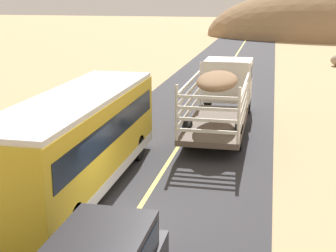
# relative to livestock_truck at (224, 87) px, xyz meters

# --- Properties ---
(ground_plane) EXTENTS (240.00, 240.00, 0.00)m
(ground_plane) POSITION_rel_livestock_truck_xyz_m (-1.45, -11.57, -1.79)
(ground_plane) COLOR tan
(road_surface) EXTENTS (8.00, 120.00, 0.02)m
(road_surface) POSITION_rel_livestock_truck_xyz_m (-1.45, -11.57, -1.78)
(road_surface) COLOR #2D2D33
(road_surface) RESTS_ON ground
(road_centre_line) EXTENTS (0.16, 117.60, 0.00)m
(road_centre_line) POSITION_rel_livestock_truck_xyz_m (-1.45, -11.57, -1.77)
(road_centre_line) COLOR #D8CC4C
(road_centre_line) RESTS_ON road_surface
(livestock_truck) EXTENTS (2.53, 9.70, 3.02)m
(livestock_truck) POSITION_rel_livestock_truck_xyz_m (0.00, 0.00, 0.00)
(livestock_truck) COLOR silver
(livestock_truck) RESTS_ON road_surface
(bus) EXTENTS (2.54, 10.00, 3.21)m
(bus) POSITION_rel_livestock_truck_xyz_m (-3.80, -9.88, -0.04)
(bus) COLOR gold
(bus) RESTS_ON road_surface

